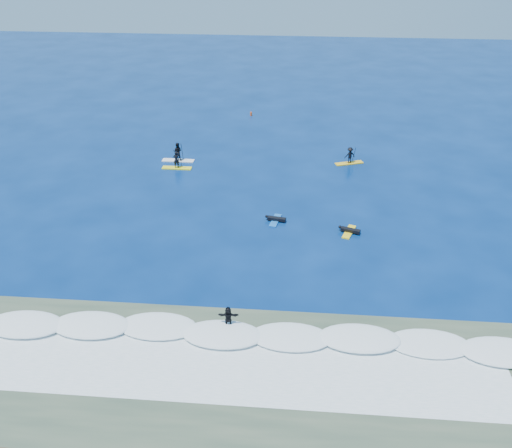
# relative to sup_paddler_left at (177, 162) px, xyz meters

# --- Properties ---
(ground) EXTENTS (160.00, 160.00, 0.00)m
(ground) POSITION_rel_sup_paddler_left_xyz_m (6.83, -13.94, -0.63)
(ground) COLOR #041F4E
(ground) RESTS_ON ground
(shallow_water) EXTENTS (90.00, 13.00, 0.01)m
(shallow_water) POSITION_rel_sup_paddler_left_xyz_m (6.83, -27.94, -0.62)
(shallow_water) COLOR #314334
(shallow_water) RESTS_ON ground
(breaking_wave) EXTENTS (40.00, 6.00, 0.30)m
(breaking_wave) POSITION_rel_sup_paddler_left_xyz_m (6.83, -23.94, -0.63)
(breaking_wave) COLOR white
(breaking_wave) RESTS_ON ground
(whitewater) EXTENTS (34.00, 5.00, 0.02)m
(whitewater) POSITION_rel_sup_paddler_left_xyz_m (6.83, -26.94, -0.63)
(whitewater) COLOR silver
(whitewater) RESTS_ON ground
(sup_paddler_left) EXTENTS (2.87, 0.74, 2.01)m
(sup_paddler_left) POSITION_rel_sup_paddler_left_xyz_m (0.00, 0.00, 0.00)
(sup_paddler_left) COLOR yellow
(sup_paddler_left) RESTS_ON ground
(sup_paddler_center) EXTENTS (3.19, 0.84, 2.23)m
(sup_paddler_center) POSITION_rel_sup_paddler_left_xyz_m (-0.26, 1.85, 0.20)
(sup_paddler_center) COLOR white
(sup_paddler_center) RESTS_ON ground
(sup_paddler_right) EXTENTS (2.88, 1.62, 1.97)m
(sup_paddler_right) POSITION_rel_sup_paddler_left_xyz_m (16.72, 2.64, 0.14)
(sup_paddler_right) COLOR gold
(sup_paddler_right) RESTS_ON ground
(prone_paddler_near) EXTENTS (1.72, 2.27, 0.46)m
(prone_paddler_near) POSITION_rel_sup_paddler_left_xyz_m (15.97, -11.11, -0.47)
(prone_paddler_near) COLOR yellow
(prone_paddler_near) RESTS_ON ground
(prone_paddler_far) EXTENTS (1.72, 2.23, 0.45)m
(prone_paddler_far) POSITION_rel_sup_paddler_left_xyz_m (10.14, -9.77, -0.47)
(prone_paddler_far) COLOR #175CAF
(prone_paddler_far) RESTS_ON ground
(wave_surfer) EXTENTS (2.02, 0.65, 1.44)m
(wave_surfer) POSITION_rel_sup_paddler_left_xyz_m (8.09, -23.43, 0.19)
(wave_surfer) COLOR white
(wave_surfer) RESTS_ON breaking_wave
(marker_buoy) EXTENTS (0.25, 0.25, 0.60)m
(marker_buoy) POSITION_rel_sup_paddler_left_xyz_m (5.67, 16.56, -0.37)
(marker_buoy) COLOR #E34914
(marker_buoy) RESTS_ON ground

